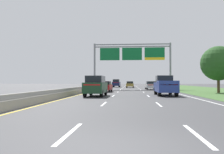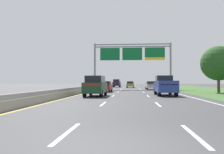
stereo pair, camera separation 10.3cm
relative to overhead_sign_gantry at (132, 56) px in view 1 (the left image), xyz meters
The scene contains 12 objects.
ground_plane 8.14m from the overhead_sign_gantry, 93.45° to the right, with size 220.00×220.00×0.00m, color #3D3D3F.
lane_striping 8.42m from the overhead_sign_gantry, 93.16° to the right, with size 11.96×106.00×0.01m.
grass_verge_right 15.88m from the overhead_sign_gantry, 20.02° to the right, with size 14.00×110.00×0.02m, color #3D602D.
median_barrier_concrete 10.45m from the overhead_sign_gantry, 144.21° to the right, with size 0.60×110.00×0.85m.
overhead_sign_gantry is the anchor object (origin of this frame).
pickup_truck_blue 20.35m from the overhead_sign_gantry, 79.81° to the right, with size 2.01×5.40×2.20m.
car_navy_left_lane_suv 18.86m from the overhead_sign_gantry, 103.08° to the left, with size 2.04×4.75×2.11m.
car_gold_centre_lane_sedan 14.08m from the overhead_sign_gantry, 91.80° to the left, with size 1.93×4.45×1.57m.
car_red_left_lane_sedan 13.22m from the overhead_sign_gantry, 109.84° to the right, with size 1.92×4.44×1.57m.
car_darkgreen_left_lane_suv 22.41m from the overhead_sign_gantry, 100.34° to the right, with size 1.98×4.73×2.11m.
car_silver_right_lane_sedan 6.65m from the overhead_sign_gantry, ahead, with size 1.92×4.44×1.57m.
roadside_tree_mid 17.55m from the overhead_sign_gantry, 48.72° to the right, with size 4.65×4.65×6.30m.
Camera 1 is at (-0.05, -5.36, 1.53)m, focal length 37.39 mm.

